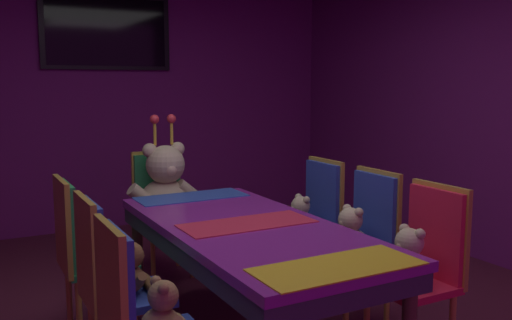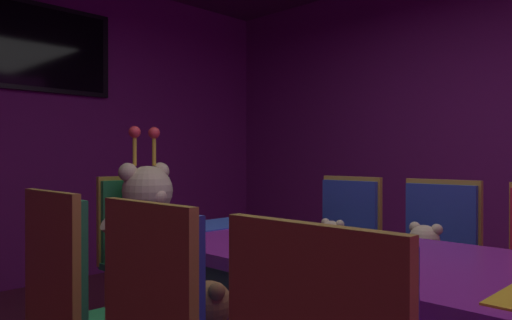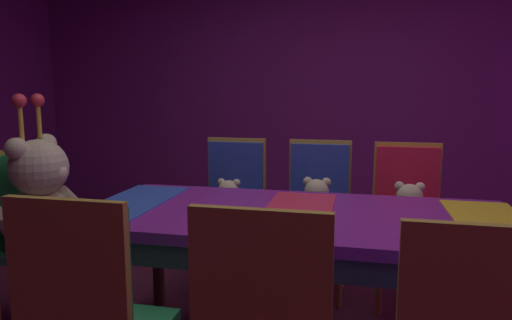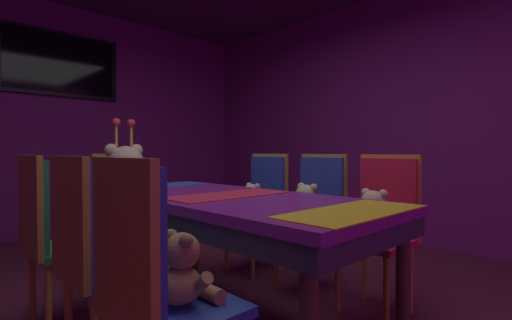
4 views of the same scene
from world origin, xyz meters
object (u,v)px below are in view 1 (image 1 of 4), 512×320
Objects in this scene: chair_right_2 at (316,212)px; throne_chair at (160,199)px; banquet_table at (248,239)px; chair_left_1 at (103,272)px; chair_left_0 at (131,314)px; wall_tv at (107,32)px; teddy_left_0 at (165,313)px; chair_right_0 at (428,255)px; teddy_right_0 at (408,259)px; teddy_right_2 at (300,217)px; chair_right_1 at (368,231)px; teddy_left_1 at (132,271)px; teddy_right_1 at (349,234)px; chair_left_2 at (77,242)px; king_teddy_bear at (166,187)px.

throne_chair is (-0.85, 1.00, 0.00)m from chair_right_2.
chair_left_1 is at bearing -179.24° from banquet_table.
chair_left_0 is 0.75× the size of wall_tv.
teddy_left_0 is 0.28× the size of chair_right_2.
wall_tv reaches higher than banquet_table.
chair_left_1 reaches higher than banquet_table.
teddy_left_0 is 0.28× the size of chair_right_0.
throne_chair is at bearing -72.32° from teddy_right_0.
wall_tv is (0.84, 3.69, 1.45)m from chair_left_0.
chair_left_1 is 3.33× the size of teddy_right_2.
chair_left_1 and chair_right_1 have the same top height.
teddy_right_0 is (1.35, -0.56, 0.01)m from teddy_left_1.
chair_right_2 is at bearing -104.11° from teddy_right_1.
teddy_right_1 is (1.54, -0.62, -0.00)m from chair_left_2.
chair_left_0 is 2.29m from throne_chair.
chair_left_0 is at bearing -145.27° from banquet_table.
teddy_right_1 is at bearing -77.26° from wall_tv.
teddy_left_0 is at bearing 0.31° from chair_right_0.
teddy_right_1 is at bearing 89.93° from teddy_right_2.
chair_right_0 is at bearing 95.71° from teddy_right_2.
chair_right_1 is at bearing 90.16° from chair_right_2.
chair_left_0 is at bearing 18.18° from chair_right_1.
chair_right_1 is at bearing -20.03° from chair_left_2.
chair_left_0 is at bearing -92.19° from chair_left_1.
teddy_right_0 is at bearing 0.00° from chair_right_0.
throne_chair is (0.83, 0.96, 0.00)m from chair_left_2.
chair_right_2 is at bearing 180.00° from teddy_right_2.
banquet_table is at bearing 34.73° from chair_left_0.
teddy_right_2 is (1.39, 0.56, -0.00)m from teddy_left_1.
banquet_table reaches higher than teddy_right_2.
king_teddy_bear is 0.63× the size of wall_tv.
chair_left_2 is at bearing -21.76° from teddy_right_1.
teddy_left_1 reaches higher than teddy_left_0.
chair_left_1 is 1.62m from king_teddy_bear.
chair_left_0 is 1.17m from chair_left_2.
chair_right_2 is 0.14m from teddy_right_2.
king_teddy_bear reaches higher than banquet_table.
teddy_left_0 is 1.92m from chair_right_2.
chair_right_2 is 1.18× the size of king_teddy_bear.
wall_tv is at bearing -77.26° from teddy_right_1.
king_teddy_bear is (-0.85, 1.40, 0.13)m from chair_right_1.
wall_tv reaches higher than teddy_left_0.
teddy_right_2 is (0.71, 0.55, -0.07)m from banquet_table.
throne_chair is at bearing -49.47° from chair_right_2.
chair_right_2 is (1.67, 0.56, 0.00)m from chair_left_1.
king_teddy_bear is at bearing 43.44° from chair_left_2.
banquet_table is at bearing -0.00° from throne_chair.
teddy_left_0 is at bearing -18.21° from throne_chair.
chair_right_0 is at bearing -20.65° from teddy_left_1.
chair_right_0 is at bearing 22.81° from king_teddy_bear.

